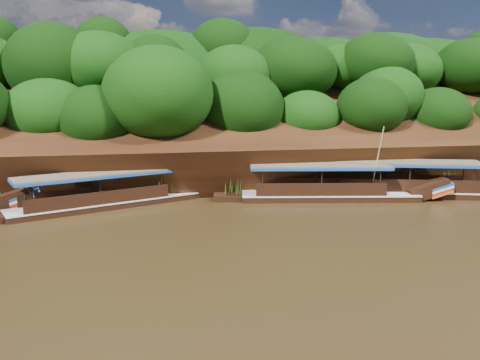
% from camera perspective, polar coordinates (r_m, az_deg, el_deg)
% --- Properties ---
extents(ground, '(160.00, 160.00, 0.00)m').
position_cam_1_polar(ground, '(28.13, 12.16, -5.80)').
color(ground, black).
rests_on(ground, ground).
extents(riverbank, '(120.00, 30.06, 19.40)m').
position_cam_1_polar(riverbank, '(49.02, 1.47, 3.49)').
color(riverbank, black).
rests_on(riverbank, ground).
extents(boat_0, '(16.56, 7.17, 7.38)m').
position_cam_1_polar(boat_0, '(38.82, 22.02, -0.97)').
color(boat_0, black).
rests_on(boat_0, ground).
extents(boat_1, '(15.58, 5.03, 6.02)m').
position_cam_1_polar(boat_1, '(35.65, 12.09, -1.40)').
color(boat_1, black).
rests_on(boat_1, ground).
extents(boat_2, '(15.42, 7.82, 6.55)m').
position_cam_1_polar(boat_2, '(34.08, -14.40, -2.10)').
color(boat_2, black).
rests_on(boat_2, ground).
extents(reeds, '(48.72, 2.41, 2.23)m').
position_cam_1_polar(reeds, '(35.59, 1.45, -0.63)').
color(reeds, '#2D5A16').
rests_on(reeds, ground).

